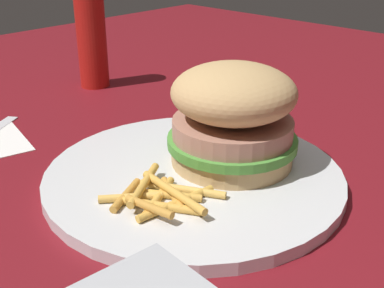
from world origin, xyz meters
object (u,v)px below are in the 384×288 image
(sandwich, at_px, (233,115))
(ketchup_bottle, at_px, (92,38))
(fries_pile, at_px, (161,196))
(plate, at_px, (192,177))

(sandwich, distance_m, ketchup_bottle, 0.35)
(sandwich, relative_size, fries_pile, 1.40)
(sandwich, distance_m, fries_pile, 0.11)
(plate, height_order, sandwich, sandwich)
(fries_pile, distance_m, ketchup_bottle, 0.39)
(fries_pile, xyz_separation_m, ketchup_bottle, (0.34, -0.18, 0.06))
(ketchup_bottle, bearing_deg, fries_pile, 152.09)
(plate, bearing_deg, ketchup_bottle, -20.74)
(fries_pile, bearing_deg, sandwich, -87.03)
(fries_pile, bearing_deg, plate, -72.84)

